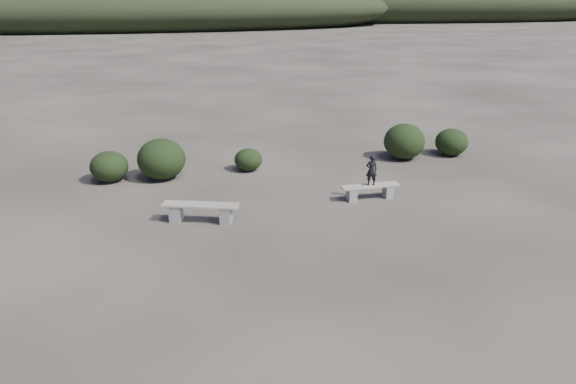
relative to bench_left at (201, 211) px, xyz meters
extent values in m
plane|color=#2C2722|center=(1.68, -4.56, -0.30)|extent=(1200.00, 1200.00, 0.00)
cube|color=gray|center=(-0.64, 0.15, -0.08)|extent=(0.36, 0.44, 0.44)
cube|color=gray|center=(0.64, -0.15, -0.08)|extent=(0.36, 0.44, 0.44)
cube|color=gray|center=(0.00, 0.00, 0.17)|extent=(2.02, 0.87, 0.06)
cube|color=gray|center=(4.24, 0.98, -0.11)|extent=(0.27, 0.36, 0.38)
cube|color=gray|center=(5.36, 1.12, -0.11)|extent=(0.27, 0.36, 0.38)
cube|color=gray|center=(4.80, 1.05, 0.10)|extent=(1.73, 0.56, 0.05)
imported|color=black|center=(4.81, 1.06, 0.57)|extent=(0.34, 0.23, 0.89)
ellipsoid|color=black|center=(-2.86, 3.72, 0.18)|extent=(1.18, 1.18, 0.96)
ellipsoid|color=black|center=(-1.25, 3.76, 0.35)|extent=(1.51, 1.51, 1.30)
ellipsoid|color=black|center=(1.52, 4.26, 0.07)|extent=(0.93, 0.93, 0.74)
ellipsoid|color=black|center=(7.09, 4.88, 0.33)|extent=(1.45, 1.45, 1.26)
ellipsoid|color=black|center=(8.96, 5.10, 0.19)|extent=(1.17, 1.17, 0.98)
ellipsoid|color=black|center=(-23.32, 85.44, 2.40)|extent=(110.00, 40.00, 12.00)
ellipsoid|color=black|center=(36.68, 105.44, 2.85)|extent=(120.00, 44.00, 14.00)
camera|label=1|loc=(0.41, -13.62, 5.38)|focal=35.00mm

